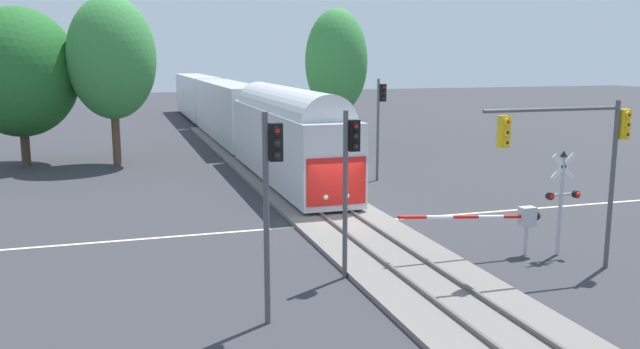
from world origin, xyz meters
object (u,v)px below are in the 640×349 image
object	(u,v)px
crossing_signal_mast	(562,192)
oak_behind_train	(112,58)
commuter_train	(229,109)
traffic_signal_median	(350,167)
traffic_signal_near_left	(271,184)
crossing_gate_near	(513,218)
pine_left_background	(20,72)
elm_centre_background	(336,62)
traffic_signal_near_right	(579,144)
traffic_signal_far_side	(380,113)

from	to	relation	value
crossing_signal_mast	oak_behind_train	size ratio (longest dim) A/B	0.35
commuter_train	crossing_signal_mast	xyz separation A→B (m)	(6.00, -36.40, -0.38)
commuter_train	traffic_signal_median	size ratio (longest dim) A/B	11.24
traffic_signal_near_left	oak_behind_train	distance (m)	29.29
crossing_gate_near	pine_left_background	bearing A→B (deg)	125.33
crossing_signal_mast	elm_centre_background	bearing A→B (deg)	87.14
crossing_signal_mast	traffic_signal_near_right	world-z (taller)	traffic_signal_near_right
crossing_signal_mast	pine_left_background	xyz separation A→B (m)	(-21.04, 27.54, 3.76)
traffic_signal_near_left	elm_centre_background	world-z (taller)	elm_centre_background
pine_left_background	traffic_signal_far_side	bearing A→B (deg)	-30.33
traffic_signal_median	elm_centre_background	bearing A→B (deg)	72.24
traffic_signal_median	elm_centre_background	world-z (taller)	elm_centre_background
traffic_signal_far_side	elm_centre_background	size ratio (longest dim) A/B	0.54
crossing_signal_mast	elm_centre_background	world-z (taller)	elm_centre_background
crossing_signal_mast	traffic_signal_near_right	distance (m)	2.77
traffic_signal_near_right	traffic_signal_median	size ratio (longest dim) A/B	1.05
traffic_signal_near_right	crossing_signal_mast	bearing A→B (deg)	64.86
crossing_signal_mast	pine_left_background	size ratio (longest dim) A/B	0.37
traffic_signal_near_left	oak_behind_train	world-z (taller)	oak_behind_train
crossing_signal_mast	traffic_signal_far_side	world-z (taller)	traffic_signal_far_side
traffic_signal_near_left	traffic_signal_median	bearing A→B (deg)	42.05
commuter_train	oak_behind_train	distance (m)	14.69
pine_left_background	elm_centre_background	bearing A→B (deg)	6.36
pine_left_background	elm_centre_background	world-z (taller)	elm_centre_background
traffic_signal_near_left	pine_left_background	size ratio (longest dim) A/B	0.56
commuter_train	crossing_gate_near	xyz separation A→B (m)	(4.24, -36.06, -1.31)
commuter_train	traffic_signal_near_right	size ratio (longest dim) A/B	10.74
traffic_signal_far_side	traffic_signal_median	world-z (taller)	traffic_signal_far_side
traffic_signal_median	pine_left_background	xyz separation A→B (m)	(-12.89, 27.63, 2.45)
crossing_signal_mast	elm_centre_background	distance (m)	30.40
crossing_gate_near	traffic_signal_near_right	bearing A→B (deg)	-65.42
commuter_train	traffic_signal_near_right	bearing A→B (deg)	-82.26
traffic_signal_near_right	elm_centre_background	size ratio (longest dim) A/B	0.53
traffic_signal_near_left	oak_behind_train	bearing A→B (deg)	97.63
crossing_gate_near	commuter_train	bearing A→B (deg)	96.70
crossing_gate_near	traffic_signal_near_right	size ratio (longest dim) A/B	0.98
commuter_train	elm_centre_background	world-z (taller)	elm_centre_background
crossing_gate_near	elm_centre_background	distance (m)	30.35
crossing_gate_near	elm_centre_background	bearing A→B (deg)	83.73
traffic_signal_near_left	crossing_signal_mast	bearing A→B (deg)	14.82
traffic_signal_near_right	elm_centre_background	xyz separation A→B (m)	(2.31, 31.78, 2.36)
traffic_signal_near_right	traffic_signal_median	xyz separation A→B (m)	(-7.34, 1.64, -0.68)
crossing_signal_mast	oak_behind_train	distance (m)	30.38
traffic_signal_far_side	pine_left_background	xyz separation A→B (m)	(-20.38, 11.92, 2.18)
traffic_signal_near_left	traffic_signal_far_side	xyz separation A→B (m)	(10.73, 18.63, 0.09)
traffic_signal_far_side	elm_centre_background	distance (m)	14.86
crossing_gate_near	traffic_signal_near_right	world-z (taller)	traffic_signal_near_right
commuter_train	traffic_signal_far_side	size ratio (longest dim) A/B	10.45
commuter_train	traffic_signal_far_side	bearing A→B (deg)	-75.61
crossing_gate_near	traffic_signal_near_left	xyz separation A→B (m)	(-9.63, -3.36, 2.42)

